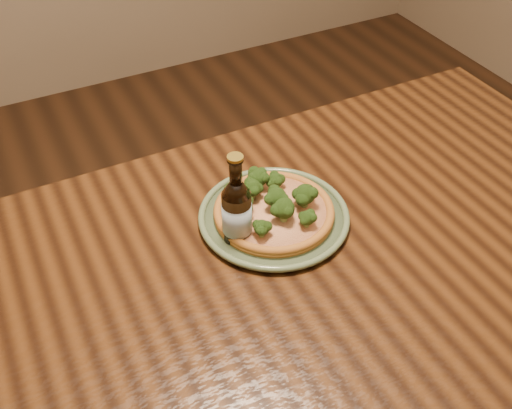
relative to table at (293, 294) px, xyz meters
name	(u,v)px	position (x,y,z in m)	size (l,w,h in m)	color
table	(293,294)	(0.00, 0.00, 0.00)	(1.60, 0.90, 0.75)	#3F220D
plate	(274,216)	(0.02, 0.12, 0.10)	(0.31, 0.31, 0.02)	#5A6D4B
pizza	(273,209)	(0.02, 0.13, 0.12)	(0.25, 0.25, 0.07)	#AC6A26
beer_bottle	(237,212)	(-0.07, 0.10, 0.17)	(0.06, 0.06, 0.21)	black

